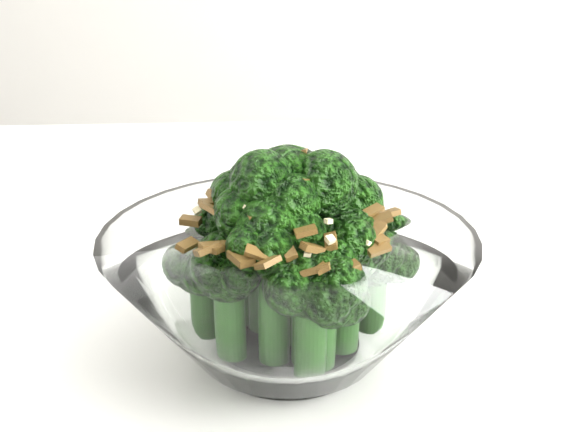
% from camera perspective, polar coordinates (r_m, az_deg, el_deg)
% --- Properties ---
extents(table, '(1.41, 1.20, 0.75)m').
position_cam_1_polar(table, '(0.55, 3.20, -11.19)').
color(table, white).
rests_on(table, ground).
extents(broccoli_dish, '(0.19, 0.19, 0.12)m').
position_cam_1_polar(broccoli_dish, '(0.42, 0.03, -4.59)').
color(broccoli_dish, white).
rests_on(broccoli_dish, table).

